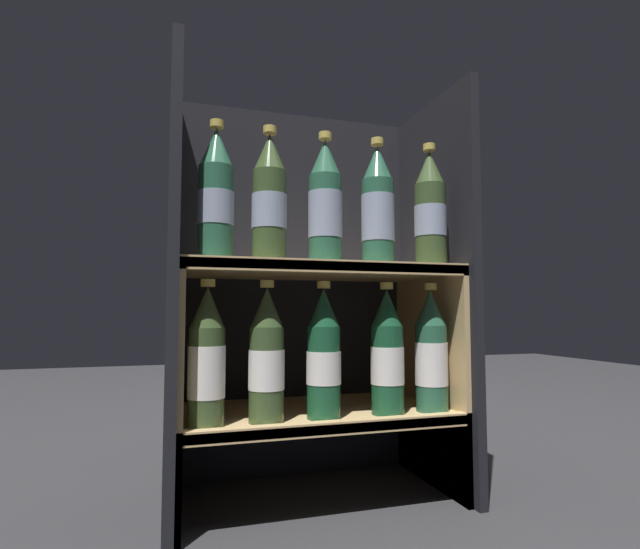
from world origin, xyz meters
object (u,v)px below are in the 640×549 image
at_px(bottle_upper_front_0, 216,197).
at_px(bottle_lower_front_1, 267,358).
at_px(bottle_upper_front_4, 430,212).
at_px(bottle_lower_front_2, 324,356).
at_px(bottle_lower_front_3, 387,355).
at_px(bottle_upper_front_2, 325,206).
at_px(bottle_upper_front_3, 378,209).
at_px(bottle_lower_front_0, 207,361).
at_px(bottle_upper_front_1, 269,201).
at_px(bottle_lower_front_4, 431,354).

bearing_deg(bottle_upper_front_0, bottle_lower_front_1, -0.00).
relative_size(bottle_upper_front_4, bottle_lower_front_1, 1.00).
distance_m(bottle_lower_front_2, bottle_lower_front_3, 0.14).
distance_m(bottle_upper_front_0, bottle_upper_front_4, 0.46).
relative_size(bottle_upper_front_2, bottle_upper_front_3, 1.00).
bearing_deg(bottle_upper_front_2, bottle_lower_front_0, 180.00).
distance_m(bottle_upper_front_1, bottle_upper_front_2, 0.12).
relative_size(bottle_upper_front_3, bottle_lower_front_0, 1.00).
bearing_deg(bottle_lower_front_3, bottle_upper_front_0, 180.00).
height_order(bottle_upper_front_1, bottle_upper_front_3, same).
bearing_deg(bottle_upper_front_3, bottle_upper_front_1, 180.00).
distance_m(bottle_upper_front_3, bottle_lower_front_4, 0.33).
height_order(bottle_upper_front_0, bottle_lower_front_0, bottle_upper_front_0).
xyz_separation_m(bottle_upper_front_2, bottle_upper_front_4, (0.24, 0.00, 0.00)).
xyz_separation_m(bottle_upper_front_4, bottle_lower_front_1, (-0.36, -0.00, -0.31)).
distance_m(bottle_lower_front_1, bottle_lower_front_2, 0.11).
height_order(bottle_upper_front_3, bottle_lower_front_2, bottle_upper_front_3).
relative_size(bottle_lower_front_0, bottle_lower_front_4, 1.00).
relative_size(bottle_upper_front_0, bottle_upper_front_3, 1.00).
height_order(bottle_upper_front_1, bottle_upper_front_2, same).
relative_size(bottle_lower_front_1, bottle_lower_front_2, 1.00).
bearing_deg(bottle_upper_front_1, bottle_lower_front_4, -0.00).
height_order(bottle_upper_front_2, bottle_lower_front_0, bottle_upper_front_2).
distance_m(bottle_upper_front_2, bottle_lower_front_0, 0.38).
bearing_deg(bottle_lower_front_2, bottle_upper_front_1, 180.00).
bearing_deg(bottle_upper_front_1, bottle_lower_front_0, -180.00).
height_order(bottle_upper_front_2, bottle_lower_front_1, bottle_upper_front_2).
bearing_deg(bottle_lower_front_4, bottle_upper_front_2, 180.00).
bearing_deg(bottle_upper_front_4, bottle_lower_front_0, -180.00).
distance_m(bottle_lower_front_0, bottle_lower_front_2, 0.23).
bearing_deg(bottle_upper_front_3, bottle_lower_front_1, 180.00).
bearing_deg(bottle_upper_front_0, bottle_upper_front_3, -0.00).
bearing_deg(bottle_lower_front_2, bottle_lower_front_0, -180.00).
xyz_separation_m(bottle_upper_front_4, bottle_lower_front_2, (-0.24, 0.00, -0.30)).
bearing_deg(bottle_upper_front_1, bottle_lower_front_2, 0.00).
distance_m(bottle_lower_front_1, bottle_lower_front_4, 0.35).
relative_size(bottle_upper_front_0, bottle_lower_front_0, 1.00).
distance_m(bottle_upper_front_1, bottle_lower_front_2, 0.32).
xyz_separation_m(bottle_upper_front_1, bottle_lower_front_4, (0.35, -0.00, -0.31)).
height_order(bottle_lower_front_3, bottle_lower_front_4, same).
bearing_deg(bottle_upper_front_0, bottle_lower_front_3, -0.00).
distance_m(bottle_upper_front_4, bottle_lower_front_4, 0.31).
relative_size(bottle_lower_front_2, bottle_lower_front_3, 1.00).
height_order(bottle_upper_front_1, bottle_upper_front_4, same).
distance_m(bottle_upper_front_0, bottle_lower_front_2, 0.37).
height_order(bottle_upper_front_1, bottle_lower_front_4, bottle_upper_front_1).
height_order(bottle_upper_front_1, bottle_lower_front_1, bottle_upper_front_1).
bearing_deg(bottle_lower_front_1, bottle_upper_front_2, 0.00).
relative_size(bottle_upper_front_1, bottle_lower_front_0, 1.00).
distance_m(bottle_upper_front_2, bottle_upper_front_4, 0.24).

